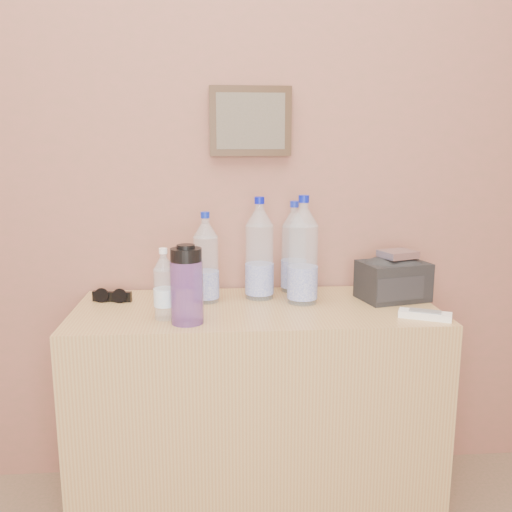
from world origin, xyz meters
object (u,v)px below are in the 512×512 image
Objects in this scene: pet_large_d at (303,256)px; pet_large_b at (259,254)px; foil_packet at (398,254)px; pet_large_a at (206,263)px; dresser at (256,410)px; ac_remote at (425,315)px; toiletry_bag at (393,278)px; pet_small at (164,288)px; sunglasses at (112,296)px; nalgene_bottle at (187,285)px; pet_large_c at (294,252)px.

pet_large_b is at bearing 152.97° from pet_large_d.
foil_packet is at bearing -7.71° from pet_large_b.
pet_large_a reaches higher than foil_packet.
dresser is 3.36× the size of pet_large_b.
ac_remote is at bearing -29.26° from pet_large_b.
ac_remote is 0.71× the size of toiletry_bag.
pet_small reaches higher than sunglasses.
pet_large_b is (0.02, 0.11, 0.55)m from dresser.
toiletry_bag is (0.33, 0.02, -0.09)m from pet_large_d.
foil_packet reaches higher than dresser.
pet_large_d is 0.44m from nalgene_bottle.
pet_large_b reaches higher than pet_large_a.
pet_large_b is at bearing 172.29° from foil_packet.
foil_packet is (-0.02, 0.22, 0.16)m from ac_remote.
pet_large_d is at bearing 4.86° from sunglasses.
ac_remote is (0.37, -0.38, -0.14)m from pet_large_c.
dresser is 3.26× the size of pet_large_d.
pet_large_a is 0.93× the size of pet_large_c.
nalgene_bottle is at bearing -132.22° from pet_large_b.
pet_large_a is 0.67m from toiletry_bag.
pet_small is 0.81m from toiletry_bag.
pet_large_a reaches higher than ac_remote.
sunglasses reaches higher than ac_remote.
foil_packet is at bearing 1.41° from pet_large_d.
nalgene_bottle is 0.76m from foil_packet.
foil_packet is at bearing 5.46° from dresser.
pet_large_c reaches higher than sunglasses.
sunglasses is 1.21× the size of foil_packet.
pet_large_b reaches higher than ac_remote.
pet_small is at bearing 178.37° from toiletry_bag.
pet_large_b is at bearing 34.70° from pet_small.
pet_large_c is at bearing 52.10° from dresser.
nalgene_bottle is (-0.25, -0.27, -0.04)m from pet_large_b.
nalgene_bottle is at bearing -34.49° from pet_small.
pet_small is at bearing -162.39° from pet_large_d.
sunglasses is (-0.66, -0.10, -0.13)m from pet_large_c.
pet_large_d reaches higher than sunglasses.
pet_large_a is 0.85× the size of pet_large_d.
foil_packet is at bearing -24.32° from pet_large_c.
foil_packet is (0.80, 0.16, 0.07)m from pet_small.
pet_large_c is (0.16, 0.21, 0.54)m from dresser.
dresser is 0.75m from foil_packet.
dresser is 0.56m from pet_large_b.
pet_large_b is 2.25× the size of ac_remote.
pet_large_b reaches higher than toiletry_bag.
pet_large_d reaches higher than pet_large_c.
foil_packet is at bearing 15.74° from nalgene_bottle.
pet_large_a reaches higher than dresser.
dresser is at bearing -100.94° from pet_large_b.
pet_large_b reaches higher than foil_packet.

